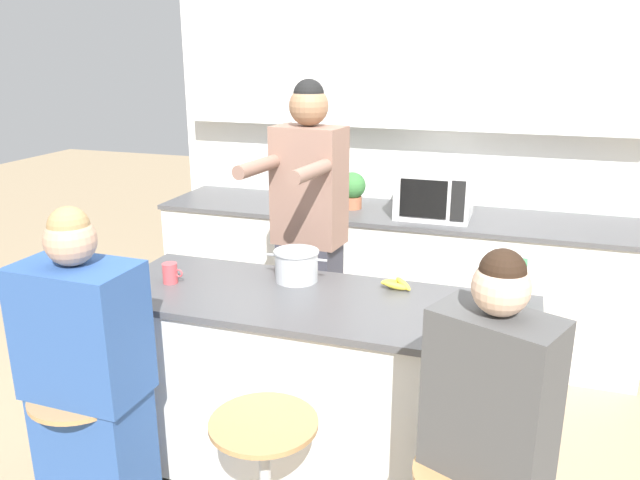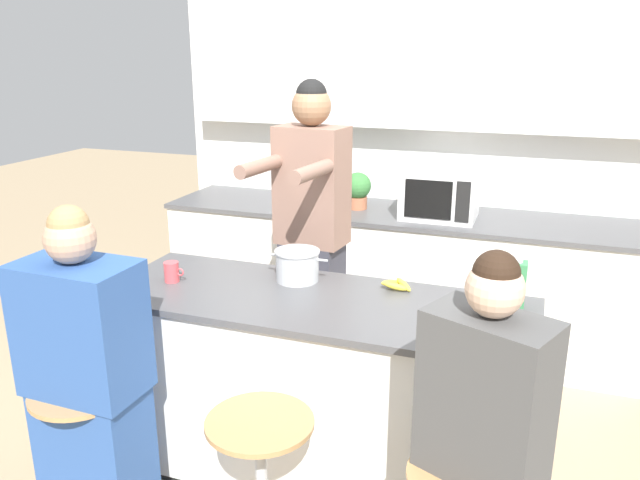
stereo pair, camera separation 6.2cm
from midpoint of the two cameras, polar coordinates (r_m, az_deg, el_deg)
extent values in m
plane|color=tan|center=(3.23, 0.15, -20.58)|extent=(16.00, 16.00, 0.00)
cube|color=silver|center=(4.51, 8.72, 9.00)|extent=(3.45, 0.06, 2.70)
cube|color=white|center=(4.37, 8.71, 15.00)|extent=(3.17, 0.16, 0.75)
cube|color=white|center=(4.38, 7.22, -3.45)|extent=(3.17, 0.66, 0.89)
cube|color=#4C4C4F|center=(4.24, 7.45, 2.37)|extent=(3.20, 0.69, 0.03)
cube|color=black|center=(3.21, 0.15, -20.16)|extent=(1.80, 0.57, 0.06)
cube|color=white|center=(2.96, 0.15, -13.32)|extent=(1.88, 0.65, 0.83)
cube|color=#4C4C4F|center=(2.77, 0.16, -5.65)|extent=(1.92, 0.69, 0.03)
cylinder|color=#B7BABC|center=(2.91, -19.70, -18.47)|extent=(0.04, 0.04, 0.63)
cylinder|color=tan|center=(2.74, -20.39, -12.90)|extent=(0.41, 0.41, 0.02)
cylinder|color=tan|center=(2.40, -4.78, -16.31)|extent=(0.41, 0.41, 0.02)
cylinder|color=tan|center=(2.20, 14.35, -20.34)|extent=(0.41, 0.41, 0.02)
cube|color=#383842|center=(3.53, -0.19, -7.81)|extent=(0.33, 0.25, 0.98)
cube|color=#896656|center=(3.27, -0.21, 4.96)|extent=(0.38, 0.26, 0.62)
cylinder|color=#896656|center=(3.07, -5.03, 6.70)|extent=(0.11, 0.35, 0.07)
cylinder|color=#896656|center=(2.93, -0.14, 6.26)|extent=(0.11, 0.35, 0.07)
sphere|color=#936B4C|center=(3.21, -0.22, 12.16)|extent=(0.22, 0.22, 0.20)
sphere|color=black|center=(3.20, -0.22, 13.14)|extent=(0.17, 0.17, 0.16)
cube|color=#2D5193|center=(2.90, -19.08, -18.42)|extent=(0.43, 0.27, 0.66)
cube|color=#2D5193|center=(2.61, -20.37, -7.56)|extent=(0.47, 0.30, 0.54)
sphere|color=tan|center=(2.49, -21.23, 0.11)|extent=(0.20, 0.20, 0.19)
sphere|color=#A37F51|center=(2.47, -21.36, 1.28)|extent=(0.16, 0.16, 0.15)
cube|color=#4C4C4C|center=(2.06, 15.73, -13.73)|extent=(0.44, 0.35, 0.55)
sphere|color=#DBB293|center=(1.91, 16.60, -4.31)|extent=(0.23, 0.23, 0.18)
sphere|color=black|center=(1.89, 16.73, -2.95)|extent=(0.18, 0.18, 0.14)
cylinder|color=#B7BABC|center=(2.95, -1.49, -2.41)|extent=(0.20, 0.20, 0.14)
cylinder|color=#B7BABC|center=(2.93, -1.50, -1.05)|extent=(0.21, 0.21, 0.01)
cylinder|color=#B7BABC|center=(2.98, -3.76, -1.32)|extent=(0.05, 0.01, 0.01)
cylinder|color=#B7BABC|center=(2.90, 0.84, -1.86)|extent=(0.05, 0.01, 0.01)
cylinder|color=silver|center=(2.46, 16.45, -8.27)|extent=(0.23, 0.23, 0.06)
cylinder|color=#DB4C51|center=(3.02, -12.85, -2.86)|extent=(0.07, 0.07, 0.10)
torus|color=#DB4C51|center=(2.99, -12.09, -2.89)|extent=(0.04, 0.01, 0.04)
cylinder|color=#DB4C51|center=(2.64, 15.27, -5.99)|extent=(0.08, 0.08, 0.10)
torus|color=#DB4C51|center=(2.63, 16.42, -6.01)|extent=(0.04, 0.01, 0.04)
ellipsoid|color=yellow|center=(2.86, 7.54, -4.23)|extent=(0.12, 0.05, 0.05)
ellipsoid|color=yellow|center=(2.89, 7.10, -3.93)|extent=(0.09, 0.11, 0.05)
ellipsoid|color=yellow|center=(2.88, 8.28, -4.06)|extent=(0.10, 0.11, 0.05)
cube|color=#38844C|center=(2.78, 18.13, -3.91)|extent=(0.08, 0.08, 0.20)
cylinder|color=white|center=(2.74, 18.34, -1.77)|extent=(0.04, 0.04, 0.02)
cube|color=white|center=(4.11, 11.35, 4.20)|extent=(0.47, 0.38, 0.32)
cube|color=black|center=(3.93, 10.30, 3.67)|extent=(0.29, 0.01, 0.24)
cube|color=black|center=(3.91, 13.37, 3.39)|extent=(0.08, 0.01, 0.25)
cylinder|color=#A86042|center=(4.29, 3.86, 3.43)|extent=(0.13, 0.13, 0.08)
sphere|color=#387538|center=(4.27, 3.89, 4.97)|extent=(0.18, 0.18, 0.18)
camera|label=1|loc=(0.03, -89.35, 0.20)|focal=35.00mm
camera|label=2|loc=(0.03, 90.65, -0.20)|focal=35.00mm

